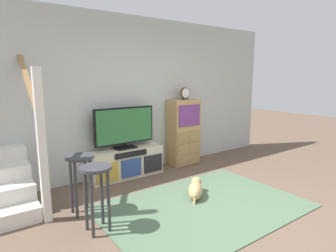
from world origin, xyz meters
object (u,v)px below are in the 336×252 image
Objects in this scene: media_console at (126,163)px; bar_stool_near at (96,184)px; side_cabinet at (184,132)px; desk_clock at (185,94)px; bar_stool_far at (80,171)px; television at (125,127)px; dog at (196,189)px.

media_console is 1.69× the size of bar_stool_near.
side_cabinet is at bearing 30.74° from bar_stool_near.
side_cabinet is 5.46× the size of desk_clock.
bar_stool_far is (-2.29, -0.86, -0.07)m from side_cabinet.
bar_stool_far is at bearing -159.55° from side_cabinet.
media_console is at bearing 38.82° from bar_stool_far.
side_cabinet is at bearing 133.23° from desk_clock.
desk_clock is (1.26, -0.03, 0.51)m from television.
bar_stool_far is at bearing 162.61° from dog.
media_console is 1.30m from side_cabinet.
side_cabinet is 2.66m from bar_stool_near.
television is 2.33× the size of dog.
bar_stool_far is at bearing 90.72° from bar_stool_near.
dog is at bearing -17.39° from bar_stool_far.
dog is (1.46, 0.05, -0.44)m from bar_stool_near.
bar_stool_far is (-2.31, -0.84, -0.82)m from desk_clock.
desk_clock reaches higher than bar_stool_near.
media_console is 5.50× the size of desk_clock.
side_cabinet reaches higher than media_console.
side_cabinet is 2.77× the size of dog.
dog is at bearing -72.30° from media_console.
bar_stool_near reaches higher than media_console.
desk_clock is at bearing -1.31° from television.
bar_stool_near is (-2.29, -1.36, -0.07)m from side_cabinet.
dog is (-0.84, -1.30, -1.25)m from desk_clock.
bar_stool_far is 1.60m from dog.
television is at bearing 179.37° from side_cabinet.
bar_stool_far reaches higher than dog.
television is at bearing 178.69° from desk_clock.
television is at bearing 107.40° from dog.
dog is (-0.83, -1.31, -0.51)m from side_cabinet.
bar_stool_near is at bearing -89.28° from bar_stool_far.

